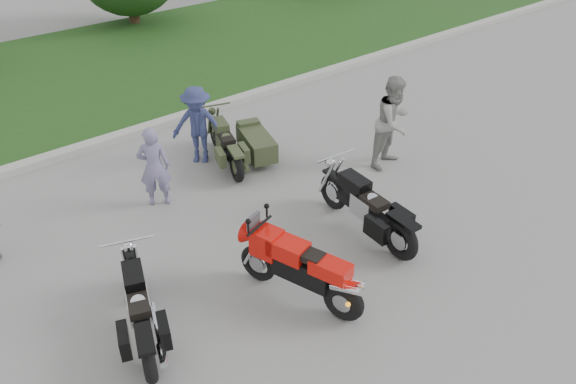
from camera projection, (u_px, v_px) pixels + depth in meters
ground at (290, 282)px, 8.61m from camera, size 80.00×80.00×0.00m
curb at (121, 136)px, 12.48m from camera, size 60.00×0.30×0.15m
grass_strip at (55, 81)px, 15.19m from camera, size 60.00×8.00×0.14m
sportbike_red at (302, 268)px, 7.99m from camera, size 0.83×2.05×1.00m
cruiser_left at (141, 313)px, 7.47m from camera, size 0.87×2.14×0.85m
cruiser_right at (370, 211)px, 9.38m from camera, size 0.45×2.41×0.93m
cruiser_sidecar at (244, 145)px, 11.49m from camera, size 1.40×2.09×0.82m
person_stripe at (154, 167)px, 9.98m from camera, size 0.68×0.60×1.55m
person_grey at (394, 122)px, 11.11m from camera, size 1.03×0.87×1.89m
person_denim at (198, 125)px, 11.27m from camera, size 1.18×1.17×1.64m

